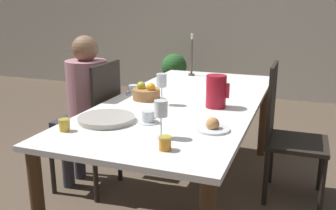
{
  "coord_description": "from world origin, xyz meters",
  "views": [
    {
      "loc": [
        0.76,
        -2.38,
        1.4
      ],
      "look_at": [
        0.0,
        -0.33,
        0.8
      ],
      "focal_mm": 40.0,
      "sensor_mm": 36.0,
      "label": 1
    }
  ],
  "objects_px": {
    "teacup_near_person": "(148,118)",
    "fruit_bowl": "(146,93)",
    "jam_jar_amber": "(165,143)",
    "wine_glass_water": "(162,82)",
    "candlestick_tall": "(192,59)",
    "jam_jar_red": "(64,124)",
    "wine_glass_juice": "(161,111)",
    "red_pitcher": "(216,91)",
    "chair_opposite": "(286,131)",
    "serving_tray": "(106,119)",
    "teacup_across": "(133,90)",
    "chair_person_side": "(94,126)",
    "bread_plate": "(213,127)",
    "person_seated": "(84,100)",
    "potted_plant": "(174,72)"
  },
  "relations": [
    {
      "from": "teacup_near_person",
      "to": "fruit_bowl",
      "type": "relative_size",
      "value": 0.63
    },
    {
      "from": "jam_jar_amber",
      "to": "teacup_near_person",
      "type": "bearing_deg",
      "value": 124.06
    },
    {
      "from": "wine_glass_water",
      "to": "candlestick_tall",
      "type": "xyz_separation_m",
      "value": [
        -0.11,
        1.05,
        -0.0
      ]
    },
    {
      "from": "teacup_near_person",
      "to": "jam_jar_red",
      "type": "bearing_deg",
      "value": -141.84
    },
    {
      "from": "wine_glass_juice",
      "to": "candlestick_tall",
      "type": "height_order",
      "value": "candlestick_tall"
    },
    {
      "from": "red_pitcher",
      "to": "wine_glass_water",
      "type": "bearing_deg",
      "value": -170.41
    },
    {
      "from": "red_pitcher",
      "to": "jam_jar_red",
      "type": "height_order",
      "value": "red_pitcher"
    },
    {
      "from": "chair_opposite",
      "to": "fruit_bowl",
      "type": "bearing_deg",
      "value": -68.6
    },
    {
      "from": "wine_glass_water",
      "to": "serving_tray",
      "type": "height_order",
      "value": "wine_glass_water"
    },
    {
      "from": "red_pitcher",
      "to": "jam_jar_red",
      "type": "xyz_separation_m",
      "value": [
        -0.64,
        -0.73,
        -0.07
      ]
    },
    {
      "from": "teacup_across",
      "to": "jam_jar_red",
      "type": "relative_size",
      "value": 1.84
    },
    {
      "from": "wine_glass_water",
      "to": "teacup_across",
      "type": "bearing_deg",
      "value": 146.73
    },
    {
      "from": "chair_person_side",
      "to": "serving_tray",
      "type": "distance_m",
      "value": 0.71
    },
    {
      "from": "chair_opposite",
      "to": "bread_plate",
      "type": "bearing_deg",
      "value": -22.22
    },
    {
      "from": "red_pitcher",
      "to": "candlestick_tall",
      "type": "xyz_separation_m",
      "value": [
        -0.46,
        0.99,
        0.05
      ]
    },
    {
      "from": "chair_person_side",
      "to": "red_pitcher",
      "type": "xyz_separation_m",
      "value": [
        0.92,
        -0.01,
        0.34
      ]
    },
    {
      "from": "chair_opposite",
      "to": "serving_tray",
      "type": "relative_size",
      "value": 3.06
    },
    {
      "from": "jam_jar_amber",
      "to": "teacup_across",
      "type": "bearing_deg",
      "value": 122.97
    },
    {
      "from": "chair_person_side",
      "to": "wine_glass_water",
      "type": "distance_m",
      "value": 0.7
    },
    {
      "from": "serving_tray",
      "to": "jam_jar_amber",
      "type": "distance_m",
      "value": 0.54
    },
    {
      "from": "chair_person_side",
      "to": "jam_jar_amber",
      "type": "xyz_separation_m",
      "value": [
        0.87,
        -0.8,
        0.27
      ]
    },
    {
      "from": "red_pitcher",
      "to": "candlestick_tall",
      "type": "distance_m",
      "value": 1.09
    },
    {
      "from": "bread_plate",
      "to": "candlestick_tall",
      "type": "distance_m",
      "value": 1.54
    },
    {
      "from": "teacup_near_person",
      "to": "teacup_across",
      "type": "height_order",
      "value": "same"
    },
    {
      "from": "bread_plate",
      "to": "jam_jar_red",
      "type": "distance_m",
      "value": 0.78
    },
    {
      "from": "chair_person_side",
      "to": "person_seated",
      "type": "relative_size",
      "value": 0.84
    },
    {
      "from": "wine_glass_water",
      "to": "jam_jar_amber",
      "type": "relative_size",
      "value": 3.2
    },
    {
      "from": "jam_jar_red",
      "to": "fruit_bowl",
      "type": "distance_m",
      "value": 0.77
    },
    {
      "from": "teacup_near_person",
      "to": "serving_tray",
      "type": "xyz_separation_m",
      "value": [
        -0.23,
        -0.06,
        -0.01
      ]
    },
    {
      "from": "fruit_bowl",
      "to": "jam_jar_amber",
      "type": "bearing_deg",
      "value": -61.2
    },
    {
      "from": "person_seated",
      "to": "fruit_bowl",
      "type": "xyz_separation_m",
      "value": [
        0.52,
        -0.02,
        0.1
      ]
    },
    {
      "from": "person_seated",
      "to": "red_pitcher",
      "type": "relative_size",
      "value": 5.62
    },
    {
      "from": "chair_person_side",
      "to": "wine_glass_juice",
      "type": "xyz_separation_m",
      "value": [
        0.79,
        -0.66,
        0.38
      ]
    },
    {
      "from": "wine_glass_water",
      "to": "wine_glass_juice",
      "type": "xyz_separation_m",
      "value": [
        0.22,
        -0.59,
        -0.01
      ]
    },
    {
      "from": "chair_person_side",
      "to": "serving_tray",
      "type": "bearing_deg",
      "value": -141.96
    },
    {
      "from": "serving_tray",
      "to": "fruit_bowl",
      "type": "height_order",
      "value": "fruit_bowl"
    },
    {
      "from": "serving_tray",
      "to": "jam_jar_amber",
      "type": "height_order",
      "value": "jam_jar_amber"
    },
    {
      "from": "wine_glass_juice",
      "to": "potted_plant",
      "type": "height_order",
      "value": "wine_glass_juice"
    },
    {
      "from": "teacup_across",
      "to": "serving_tray",
      "type": "xyz_separation_m",
      "value": [
        0.14,
        -0.65,
        -0.01
      ]
    },
    {
      "from": "chair_opposite",
      "to": "teacup_across",
      "type": "height_order",
      "value": "chair_opposite"
    },
    {
      "from": "wine_glass_water",
      "to": "candlestick_tall",
      "type": "relative_size",
      "value": 0.54
    },
    {
      "from": "red_pitcher",
      "to": "fruit_bowl",
      "type": "relative_size",
      "value": 1.1
    },
    {
      "from": "jam_jar_amber",
      "to": "potted_plant",
      "type": "bearing_deg",
      "value": 108.81
    },
    {
      "from": "bread_plate",
      "to": "person_seated",
      "type": "bearing_deg",
      "value": 155.99
    },
    {
      "from": "teacup_across",
      "to": "bread_plate",
      "type": "distance_m",
      "value": 0.94
    },
    {
      "from": "red_pitcher",
      "to": "jam_jar_amber",
      "type": "bearing_deg",
      "value": -93.53
    },
    {
      "from": "jam_jar_amber",
      "to": "potted_plant",
      "type": "distance_m",
      "value": 3.86
    },
    {
      "from": "serving_tray",
      "to": "potted_plant",
      "type": "relative_size",
      "value": 0.47
    },
    {
      "from": "chair_person_side",
      "to": "serving_tray",
      "type": "height_order",
      "value": "chair_person_side"
    },
    {
      "from": "chair_opposite",
      "to": "serving_tray",
      "type": "height_order",
      "value": "chair_opposite"
    }
  ]
}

